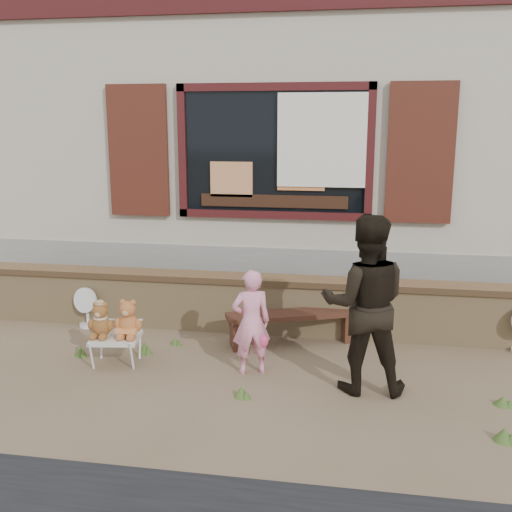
% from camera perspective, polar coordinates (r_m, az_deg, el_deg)
% --- Properties ---
extents(ground, '(80.00, 80.00, 0.00)m').
position_cam_1_polar(ground, '(6.24, -0.95, -10.20)').
color(ground, brown).
rests_on(ground, ground).
extents(shopfront, '(8.04, 5.13, 4.00)m').
position_cam_1_polar(shopfront, '(10.20, 3.76, 10.24)').
color(shopfront, '#A29883').
rests_on(shopfront, ground).
extents(brick_wall, '(7.10, 0.36, 0.67)m').
position_cam_1_polar(brick_wall, '(7.05, 0.55, -4.53)').
color(brick_wall, tan).
rests_on(brick_wall, ground).
extents(bench, '(1.45, 0.81, 0.37)m').
position_cam_1_polar(bench, '(6.68, 3.38, -6.18)').
color(bench, '#381D13').
rests_on(bench, ground).
extents(folding_chair, '(0.53, 0.49, 0.29)m').
position_cam_1_polar(folding_chair, '(6.31, -13.20, -7.70)').
color(folding_chair, beige).
rests_on(folding_chair, ground).
extents(teddy_bear_left, '(0.30, 0.27, 0.37)m').
position_cam_1_polar(teddy_bear_left, '(6.27, -14.55, -5.82)').
color(teddy_bear_left, brown).
rests_on(teddy_bear_left, folding_chair).
extents(teddy_bear_right, '(0.33, 0.29, 0.40)m').
position_cam_1_polar(teddy_bear_right, '(6.20, -12.05, -5.77)').
color(teddy_bear_right, '#965329').
rests_on(teddy_bear_right, folding_chair).
extents(child, '(0.44, 0.37, 1.04)m').
position_cam_1_polar(child, '(5.85, -0.46, -6.31)').
color(child, pink).
rests_on(child, ground).
extents(adult, '(0.83, 0.67, 1.64)m').
position_cam_1_polar(adult, '(5.49, 10.34, -4.55)').
color(adult, black).
rests_on(adult, ground).
extents(fan_left, '(0.32, 0.21, 0.49)m').
position_cam_1_polar(fan_left, '(7.51, -15.79, -4.69)').
color(fan_left, silver).
rests_on(fan_left, ground).
extents(grass_tufts, '(4.29, 1.70, 0.13)m').
position_cam_1_polar(grass_tufts, '(5.75, 2.40, -11.69)').
color(grass_tufts, '#405B24').
rests_on(grass_tufts, ground).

